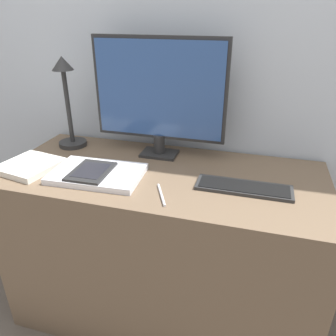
{
  "coord_description": "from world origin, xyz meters",
  "views": [
    {
      "loc": [
        0.34,
        -0.84,
        1.32
      ],
      "look_at": [
        0.05,
        0.18,
        0.8
      ],
      "focal_mm": 35.0,
      "sensor_mm": 36.0,
      "label": 1
    }
  ],
  "objects_px": {
    "monitor": "(159,94)",
    "notebook": "(30,166)",
    "keyboard": "(244,187)",
    "laptop": "(97,174)",
    "ereader": "(91,171)",
    "desk_lamp": "(67,99)",
    "pen": "(161,195)"
  },
  "relations": [
    {
      "from": "laptop",
      "to": "ereader",
      "type": "xyz_separation_m",
      "value": [
        -0.02,
        -0.02,
        0.02
      ]
    },
    {
      "from": "laptop",
      "to": "desk_lamp",
      "type": "xyz_separation_m",
      "value": [
        -0.26,
        0.26,
        0.21
      ]
    },
    {
      "from": "keyboard",
      "to": "ereader",
      "type": "xyz_separation_m",
      "value": [
        -0.56,
        -0.07,
        0.02
      ]
    },
    {
      "from": "monitor",
      "to": "notebook",
      "type": "relative_size",
      "value": 2.31
    },
    {
      "from": "monitor",
      "to": "keyboard",
      "type": "height_order",
      "value": "monitor"
    },
    {
      "from": "ereader",
      "to": "pen",
      "type": "height_order",
      "value": "ereader"
    },
    {
      "from": "ereader",
      "to": "notebook",
      "type": "xyz_separation_m",
      "value": [
        -0.28,
        0.01,
        -0.02
      ]
    },
    {
      "from": "ereader",
      "to": "laptop",
      "type": "bearing_deg",
      "value": 46.95
    },
    {
      "from": "laptop",
      "to": "pen",
      "type": "bearing_deg",
      "value": -14.5
    },
    {
      "from": "laptop",
      "to": "desk_lamp",
      "type": "height_order",
      "value": "desk_lamp"
    },
    {
      "from": "keyboard",
      "to": "desk_lamp",
      "type": "xyz_separation_m",
      "value": [
        -0.8,
        0.21,
        0.22
      ]
    },
    {
      "from": "monitor",
      "to": "laptop",
      "type": "xyz_separation_m",
      "value": [
        -0.17,
        -0.27,
        -0.26
      ]
    },
    {
      "from": "notebook",
      "to": "pen",
      "type": "distance_m",
      "value": 0.57
    },
    {
      "from": "ereader",
      "to": "desk_lamp",
      "type": "distance_m",
      "value": 0.41
    },
    {
      "from": "monitor",
      "to": "keyboard",
      "type": "xyz_separation_m",
      "value": [
        0.38,
        -0.21,
        -0.26
      ]
    },
    {
      "from": "notebook",
      "to": "pen",
      "type": "height_order",
      "value": "notebook"
    },
    {
      "from": "keyboard",
      "to": "ereader",
      "type": "distance_m",
      "value": 0.57
    },
    {
      "from": "notebook",
      "to": "pen",
      "type": "xyz_separation_m",
      "value": [
        0.57,
        -0.06,
        -0.01
      ]
    },
    {
      "from": "ereader",
      "to": "desk_lamp",
      "type": "bearing_deg",
      "value": 131.26
    },
    {
      "from": "ereader",
      "to": "monitor",
      "type": "bearing_deg",
      "value": 57.22
    },
    {
      "from": "pen",
      "to": "notebook",
      "type": "bearing_deg",
      "value": 173.9
    },
    {
      "from": "keyboard",
      "to": "ereader",
      "type": "height_order",
      "value": "ereader"
    },
    {
      "from": "notebook",
      "to": "laptop",
      "type": "bearing_deg",
      "value": 2.09
    },
    {
      "from": "keyboard",
      "to": "monitor",
      "type": "bearing_deg",
      "value": 150.7
    },
    {
      "from": "monitor",
      "to": "notebook",
      "type": "xyz_separation_m",
      "value": [
        -0.46,
        -0.28,
        -0.25
      ]
    },
    {
      "from": "monitor",
      "to": "keyboard",
      "type": "bearing_deg",
      "value": -29.3
    },
    {
      "from": "keyboard",
      "to": "ereader",
      "type": "bearing_deg",
      "value": -172.91
    },
    {
      "from": "desk_lamp",
      "to": "notebook",
      "type": "relative_size",
      "value": 1.67
    },
    {
      "from": "notebook",
      "to": "desk_lamp",
      "type": "bearing_deg",
      "value": 82.35
    },
    {
      "from": "keyboard",
      "to": "laptop",
      "type": "relative_size",
      "value": 0.97
    },
    {
      "from": "desk_lamp",
      "to": "notebook",
      "type": "bearing_deg",
      "value": -97.65
    },
    {
      "from": "desk_lamp",
      "to": "pen",
      "type": "bearing_deg",
      "value": -31.68
    }
  ]
}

